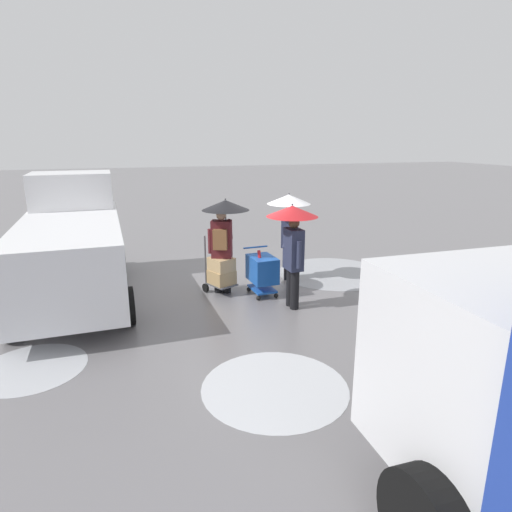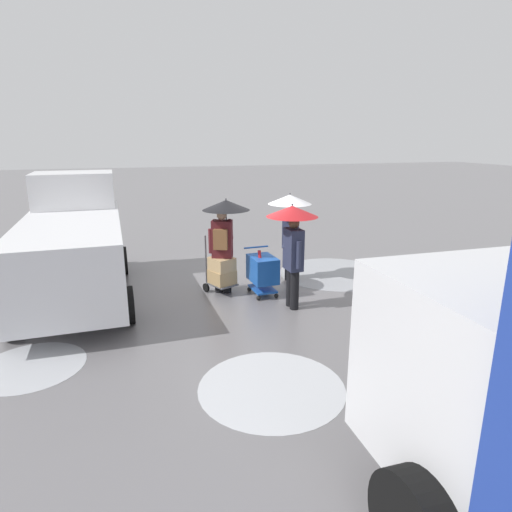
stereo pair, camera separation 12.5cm
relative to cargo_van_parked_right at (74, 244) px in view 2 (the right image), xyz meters
The scene contains 10 objects.
ground_plane 3.76m from the cargo_van_parked_right, behind, with size 90.00×90.00×0.00m, color slate.
slush_patch_near_cluster 3.35m from the cargo_van_parked_right, 81.83° to the left, with size 1.63×1.63×0.01m, color #ADAFB5.
slush_patch_under_van 5.69m from the cargo_van_parked_right, 121.76° to the left, with size 2.08×2.08×0.01m, color silver.
slush_patch_mid_street 6.33m from the cargo_van_parked_right, behind, with size 2.86×2.86×0.01m, color #999BA0.
cargo_van_parked_right is the anchor object (origin of this frame).
shopping_cart_vendor 4.14m from the cargo_van_parked_right, 164.35° to the left, with size 0.60×0.85×1.04m.
hand_dolly_boxes 3.25m from the cargo_van_parked_right, 166.97° to the left, with size 0.75×0.85×1.32m.
pedestrian_pink_side 4.93m from the cargo_van_parked_right, behind, with size 1.04×1.04×2.15m.
pedestrian_black_side 4.74m from the cargo_van_parked_right, 155.75° to the left, with size 1.04×1.04×2.15m.
pedestrian_white_side 3.28m from the cargo_van_parked_right, 167.37° to the left, with size 1.04×1.04×2.15m.
Camera 2 is at (2.37, 9.30, 3.40)m, focal length 30.42 mm.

